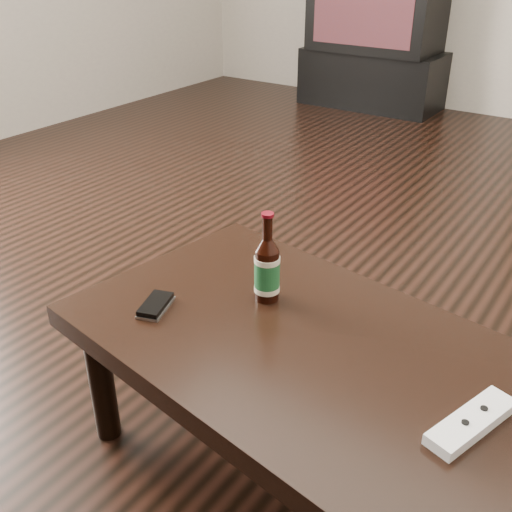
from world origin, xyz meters
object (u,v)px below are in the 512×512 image
Objects in this scene: beer_bottle at (267,270)px; remote at (472,422)px; coffee_table at (308,362)px; phone at (156,305)px; tv at (380,1)px; tv_stand at (373,78)px.

remote is (0.51, -0.14, -0.06)m from beer_bottle.
coffee_table is 9.90× the size of phone.
remote is (0.35, -0.05, 0.06)m from coffee_table.
tv reaches higher than phone.
coffee_table is 0.35m from remote.
phone is (-0.35, -0.08, 0.06)m from coffee_table.
phone is at bearing -73.59° from tv.
tv_stand is 3.41m from beer_bottle.
tv_stand is 4.87× the size of remote.
beer_bottle is 0.26m from phone.
remote reaches higher than tv_stand.
beer_bottle reaches higher than tv_stand.
coffee_table is at bearing -5.09° from phone.
tv is 3.41m from beer_bottle.
tv_stand is at bearing 90.00° from tv.
phone is at bearing -73.60° from tv_stand.
tv_stand is 3.74m from remote.
coffee_table is 0.23m from beer_bottle.
beer_bottle is 0.54m from remote.
phone is 0.69m from remote.
tv is at bearing 134.48° from remote.
beer_bottle is (1.17, -3.19, 0.27)m from tv_stand.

